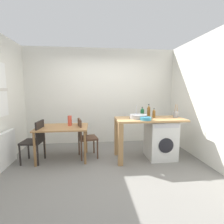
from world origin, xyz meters
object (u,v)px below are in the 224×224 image
(vase, at_px, (70,121))
(bottle_tall_green, at_px, (142,112))
(washing_machine, at_px, (160,139))
(bottle_clear_small, at_px, (154,113))
(mixing_bowl, at_px, (146,118))
(bottle_squat_brown, at_px, (149,111))
(utensil_crock, at_px, (176,114))
(dining_table, at_px, (63,131))
(chair_person_seat, at_px, (36,139))
(chair_opposite, at_px, (85,136))

(vase, bearing_deg, bottle_tall_green, -0.89)
(washing_machine, distance_m, vase, 2.10)
(bottle_clear_small, distance_m, mixing_bowl, 0.42)
(bottle_squat_brown, bearing_deg, mixing_bowl, -115.96)
(mixing_bowl, height_order, utensil_crock, utensil_crock)
(dining_table, distance_m, bottle_squat_brown, 2.01)
(mixing_bowl, bearing_deg, washing_machine, 25.15)
(bottle_tall_green, bearing_deg, vase, 179.11)
(chair_person_seat, height_order, mixing_bowl, mixing_bowl)
(chair_opposite, height_order, bottle_squat_brown, bottle_squat_brown)
(washing_machine, bearing_deg, mixing_bowl, -154.85)
(mixing_bowl, height_order, vase, mixing_bowl)
(chair_person_seat, xyz_separation_m, mixing_bowl, (2.31, -0.27, 0.45))
(dining_table, xyz_separation_m, chair_person_seat, (-0.55, -0.11, -0.14))
(dining_table, distance_m, bottle_clear_small, 2.09)
(bottle_tall_green, bearing_deg, bottle_squat_brown, -12.17)
(bottle_clear_small, bearing_deg, dining_table, 177.99)
(bottle_tall_green, relative_size, bottle_squat_brown, 0.77)
(utensil_crock, bearing_deg, vase, 174.65)
(bottle_tall_green, bearing_deg, utensil_crock, -15.29)
(utensil_crock, xyz_separation_m, vase, (-2.41, 0.23, -0.14))
(chair_opposite, height_order, bottle_tall_green, bottle_tall_green)
(bottle_squat_brown, xyz_separation_m, vase, (-1.82, 0.06, -0.20))
(washing_machine, height_order, utensil_crock, utensil_crock)
(washing_machine, xyz_separation_m, utensil_crock, (0.37, 0.05, 0.56))
(chair_person_seat, relative_size, mixing_bowl, 3.83)
(bottle_tall_green, distance_m, vase, 1.68)
(bottle_tall_green, height_order, mixing_bowl, bottle_tall_green)
(bottle_squat_brown, relative_size, vase, 1.30)
(bottle_tall_green, xyz_separation_m, mixing_bowl, (-0.06, -0.45, -0.07))
(chair_opposite, relative_size, utensil_crock, 3.00)
(washing_machine, distance_m, mixing_bowl, 0.70)
(bottle_squat_brown, bearing_deg, bottle_clear_small, -53.15)
(chair_person_seat, distance_m, mixing_bowl, 2.37)
(dining_table, relative_size, washing_machine, 1.28)
(dining_table, bearing_deg, vase, 33.69)
(dining_table, xyz_separation_m, utensil_crock, (2.56, -0.13, 0.35))
(chair_person_seat, height_order, washing_machine, chair_person_seat)
(chair_person_seat, xyz_separation_m, bottle_squat_brown, (2.52, 0.15, 0.55))
(dining_table, bearing_deg, washing_machine, -4.64)
(washing_machine, bearing_deg, bottle_clear_small, 141.24)
(chair_person_seat, height_order, bottle_squat_brown, bottle_squat_brown)
(chair_opposite, bearing_deg, mixing_bowl, 59.51)
(chair_person_seat, distance_m, bottle_tall_green, 2.43)
(bottle_clear_small, xyz_separation_m, mixing_bowl, (-0.29, -0.30, -0.06))
(dining_table, distance_m, vase, 0.28)
(bottle_clear_small, bearing_deg, chair_person_seat, -179.23)
(utensil_crock, bearing_deg, chair_person_seat, 179.67)
(vase, bearing_deg, washing_machine, -7.76)
(washing_machine, height_order, vase, vase)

